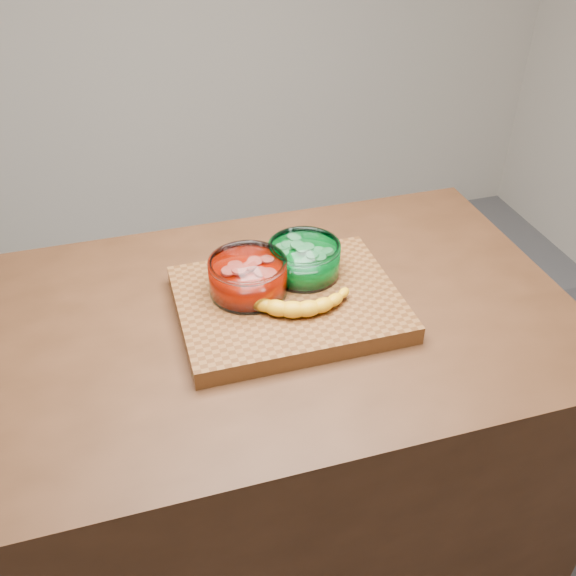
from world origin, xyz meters
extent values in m
plane|color=#58585D|center=(0.00, 0.00, 0.00)|extent=(3.50, 3.50, 0.00)
cube|color=#482815|center=(0.00, 0.00, 0.45)|extent=(1.20, 0.80, 0.90)
cube|color=brown|center=(0.00, 0.00, 0.92)|extent=(0.45, 0.35, 0.04)
cylinder|color=white|center=(-0.07, 0.04, 0.98)|extent=(0.16, 0.16, 0.08)
cylinder|color=red|center=(-0.07, 0.04, 0.97)|extent=(0.14, 0.14, 0.04)
cylinder|color=#FF6250|center=(-0.07, 0.04, 1.00)|extent=(0.13, 0.13, 0.02)
cylinder|color=white|center=(0.06, 0.07, 0.98)|extent=(0.15, 0.15, 0.07)
cylinder|color=#007E1E|center=(0.06, 0.07, 0.97)|extent=(0.13, 0.13, 0.04)
cylinder|color=#5CC46B|center=(0.06, 0.07, 0.99)|extent=(0.12, 0.12, 0.02)
camera|label=1|loc=(-0.30, -1.01, 1.74)|focal=40.00mm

